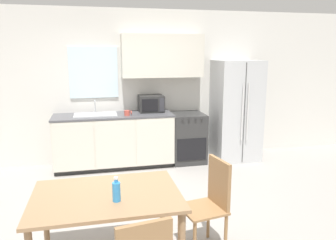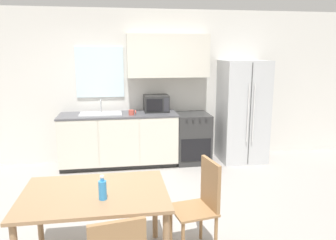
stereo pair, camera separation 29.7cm
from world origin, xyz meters
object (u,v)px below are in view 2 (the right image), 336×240
(refrigerator, at_px, (242,111))
(microwave, at_px, (156,103))
(coffee_mug, at_px, (132,112))
(dining_table, at_px, (95,201))
(dining_chair_side, at_px, (202,199))
(drink_bottle, at_px, (103,189))
(oven_range, at_px, (192,138))

(refrigerator, bearing_deg, microwave, 175.04)
(coffee_mug, bearing_deg, microwave, 29.97)
(dining_table, bearing_deg, microwave, 72.53)
(coffee_mug, relative_size, dining_chair_side, 0.14)
(drink_bottle, bearing_deg, dining_chair_side, 15.68)
(refrigerator, height_order, coffee_mug, refrigerator)
(dining_table, bearing_deg, coffee_mug, 80.05)
(refrigerator, xyz_separation_m, microwave, (-1.55, 0.13, 0.16))
(drink_bottle, bearing_deg, microwave, 74.74)
(dining_table, bearing_deg, oven_range, 61.02)
(microwave, height_order, dining_chair_side, microwave)
(dining_table, bearing_deg, refrigerator, 48.16)
(coffee_mug, distance_m, drink_bottle, 2.81)
(microwave, xyz_separation_m, dining_chair_side, (0.11, -2.78, -0.53))
(oven_range, bearing_deg, coffee_mug, -171.80)
(drink_bottle, bearing_deg, dining_table, 116.63)
(coffee_mug, xyz_separation_m, dining_table, (-0.46, -2.63, -0.32))
(microwave, bearing_deg, dining_table, -107.47)
(refrigerator, bearing_deg, coffee_mug, -176.48)
(refrigerator, distance_m, microwave, 1.57)
(refrigerator, height_order, dining_table, refrigerator)
(dining_chair_side, bearing_deg, refrigerator, -38.63)
(oven_range, relative_size, refrigerator, 0.49)
(microwave, bearing_deg, oven_range, -9.20)
(microwave, height_order, coffee_mug, microwave)
(microwave, bearing_deg, dining_chair_side, -87.65)
(coffee_mug, bearing_deg, refrigerator, 3.52)
(dining_table, relative_size, dining_chair_side, 1.39)
(oven_range, height_order, dining_chair_side, dining_chair_side)
(refrigerator, xyz_separation_m, drink_bottle, (-2.38, -2.91, -0.09))
(refrigerator, relative_size, dining_table, 1.41)
(oven_range, height_order, coffee_mug, coffee_mug)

